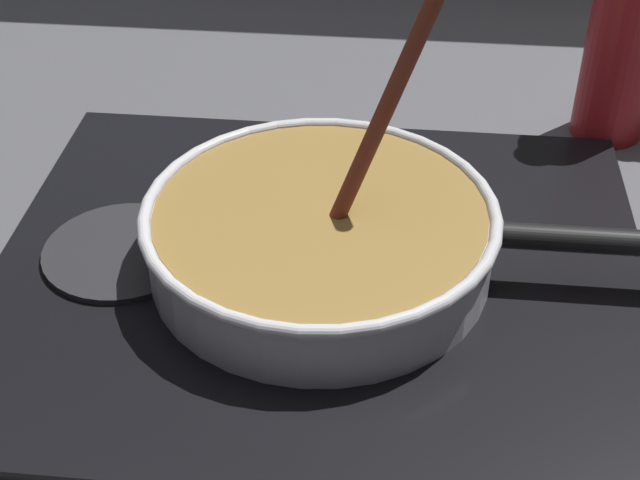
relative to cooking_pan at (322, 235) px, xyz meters
name	(u,v)px	position (x,y,z in m)	size (l,w,h in m)	color
ground	(148,383)	(-0.13, -0.12, -0.07)	(2.40, 1.60, 0.04)	#4C4C51
hob_plate	(320,272)	(0.00, 0.00, -0.04)	(0.56, 0.48, 0.01)	black
burner_ring	(320,263)	(0.00, 0.00, -0.03)	(0.21, 0.21, 0.01)	#592D0C
spare_burner	(122,251)	(-0.18, 0.00, -0.03)	(0.14, 0.14, 0.01)	#262628
cooking_pan	(322,235)	(0.00, 0.00, 0.00)	(0.47, 0.30, 0.27)	silver
oil_bottle	(622,47)	(0.28, 0.27, 0.05)	(0.07, 0.07, 0.24)	red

